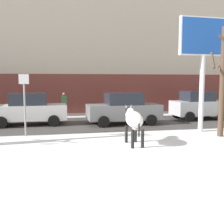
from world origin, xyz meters
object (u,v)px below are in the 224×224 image
at_px(pedestrian_by_cars, 64,105).
at_px(bare_tree_far_back, 223,79).
at_px(car_silver_hatchback, 199,105).
at_px(billboard, 204,44).
at_px(car_grey_sedan, 124,109).
at_px(car_white_sedan, 29,109).
at_px(cow_holstein, 134,120).
at_px(pedestrian_near_billboard, 201,103).
at_px(street_sign, 25,100).

distance_m(pedestrian_by_cars, bare_tree_far_back, 10.36).
bearing_deg(bare_tree_far_back, car_silver_hatchback, 71.48).
xyz_separation_m(billboard, pedestrian_by_cars, (-6.57, 6.32, -3.43)).
distance_m(car_grey_sedan, bare_tree_far_back, 5.76).
bearing_deg(car_grey_sedan, bare_tree_far_back, -50.09).
relative_size(car_white_sedan, pedestrian_by_cars, 2.46).
distance_m(car_silver_hatchback, pedestrian_by_cars, 8.92).
xyz_separation_m(cow_holstein, billboard, (4.04, 2.11, 3.31)).
bearing_deg(cow_holstein, car_grey_sedan, 81.03).
xyz_separation_m(billboard, car_white_sedan, (-8.62, 3.75, -3.41)).
bearing_deg(pedestrian_near_billboard, street_sign, -154.02).
bearing_deg(car_grey_sedan, car_silver_hatchback, 10.68).
distance_m(car_white_sedan, car_silver_hatchback, 10.66).
relative_size(car_white_sedan, pedestrian_near_billboard, 2.46).
xyz_separation_m(car_silver_hatchback, pedestrian_near_billboard, (1.53, 2.36, -0.05)).
height_order(car_silver_hatchback, pedestrian_by_cars, car_silver_hatchback).
height_order(bare_tree_far_back, street_sign, bare_tree_far_back).
height_order(cow_holstein, street_sign, street_sign).
distance_m(cow_holstein, car_grey_sedan, 5.14).
relative_size(pedestrian_near_billboard, bare_tree_far_back, 0.35).
bearing_deg(pedestrian_by_cars, street_sign, -107.81).
height_order(pedestrian_near_billboard, bare_tree_far_back, bare_tree_far_back).
distance_m(car_grey_sedan, street_sign, 5.83).
bearing_deg(cow_holstein, car_white_sedan, 128.01).
bearing_deg(pedestrian_by_cars, car_grey_sedan, -45.17).
height_order(pedestrian_near_billboard, pedestrian_by_cars, same).
bearing_deg(car_grey_sedan, billboard, -42.53).
relative_size(car_silver_hatchback, pedestrian_near_billboard, 2.05).
bearing_deg(billboard, street_sign, 176.83).
relative_size(pedestrian_near_billboard, pedestrian_by_cars, 1.00).
height_order(pedestrian_by_cars, bare_tree_far_back, bare_tree_far_back).
bearing_deg(car_silver_hatchback, car_white_sedan, -178.81).
distance_m(billboard, car_silver_hatchback, 5.60).
bearing_deg(billboard, car_silver_hatchback, 62.84).
bearing_deg(billboard, car_white_sedan, 156.50).
height_order(cow_holstein, pedestrian_by_cars, pedestrian_by_cars).
height_order(car_white_sedan, car_grey_sedan, same).
xyz_separation_m(pedestrian_near_billboard, street_sign, (-12.02, -5.85, 0.79)).
height_order(billboard, car_silver_hatchback, billboard).
xyz_separation_m(cow_holstein, pedestrian_near_billboard, (7.61, 8.43, -0.12)).
bearing_deg(car_grey_sedan, street_sign, -154.34).
bearing_deg(car_white_sedan, billboard, -23.50).
bearing_deg(car_silver_hatchback, bare_tree_far_back, -108.52).
bearing_deg(street_sign, car_grey_sedan, 25.66).
height_order(cow_holstein, car_silver_hatchback, car_silver_hatchback).
bearing_deg(pedestrian_by_cars, car_silver_hatchback, -15.31).
relative_size(pedestrian_by_cars, bare_tree_far_back, 0.35).
relative_size(car_grey_sedan, pedestrian_near_billboard, 2.46).
bearing_deg(car_white_sedan, street_sign, -87.12).
bearing_deg(street_sign, bare_tree_far_back, -11.10).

